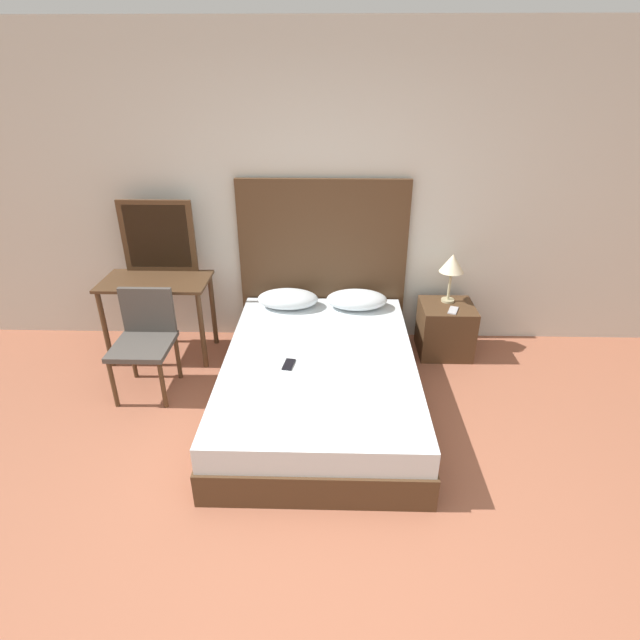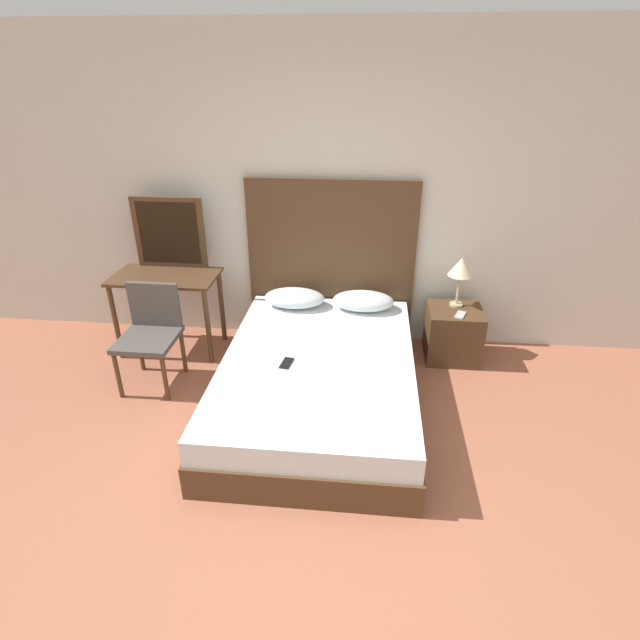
% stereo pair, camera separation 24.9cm
% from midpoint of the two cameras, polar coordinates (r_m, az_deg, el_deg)
% --- Properties ---
extents(ground_plane, '(16.00, 16.00, 0.00)m').
position_cam_midpoint_polar(ground_plane, '(2.87, -2.87, -27.86)').
color(ground_plane, '#9E5B42').
extents(wall_back, '(10.00, 0.06, 2.70)m').
position_cam_midpoint_polar(wall_back, '(4.46, -0.74, 14.03)').
color(wall_back, silver).
rests_on(wall_back, ground_plane).
extents(bed, '(1.43, 2.13, 0.42)m').
position_cam_midpoint_polar(bed, '(3.83, -1.92, -6.93)').
color(bed, '#4C331E').
rests_on(bed, ground_plane).
extents(headboard, '(1.51, 0.05, 1.51)m').
position_cam_midpoint_polar(headboard, '(4.56, -1.25, 6.50)').
color(headboard, '#4C331E').
rests_on(headboard, ground_plane).
extents(pillow_left, '(0.54, 0.32, 0.16)m').
position_cam_midpoint_polar(pillow_left, '(4.46, -5.30, 2.39)').
color(pillow_left, silver).
rests_on(pillow_left, bed).
extents(pillow_right, '(0.54, 0.32, 0.16)m').
position_cam_midpoint_polar(pillow_right, '(4.43, 2.61, 2.32)').
color(pillow_right, silver).
rests_on(pillow_right, bed).
extents(phone_on_bed, '(0.09, 0.16, 0.01)m').
position_cam_midpoint_polar(phone_on_bed, '(3.63, -5.57, -5.11)').
color(phone_on_bed, black).
rests_on(phone_on_bed, bed).
extents(nightstand, '(0.46, 0.44, 0.47)m').
position_cam_midpoint_polar(nightstand, '(4.61, 12.62, -1.03)').
color(nightstand, '#4C331E').
rests_on(nightstand, ground_plane).
extents(table_lamp, '(0.21, 0.21, 0.44)m').
position_cam_midpoint_polar(table_lamp, '(4.45, 13.31, 6.13)').
color(table_lamp, tan).
rests_on(table_lamp, nightstand).
extents(phone_on_nightstand, '(0.12, 0.17, 0.01)m').
position_cam_midpoint_polar(phone_on_nightstand, '(4.41, 13.42, 1.06)').
color(phone_on_nightstand, '#B7B7BC').
rests_on(phone_on_nightstand, nightstand).
extents(vanity_desk, '(0.91, 0.50, 0.73)m').
position_cam_midpoint_polar(vanity_desk, '(4.57, -19.61, 2.81)').
color(vanity_desk, '#4C331E').
rests_on(vanity_desk, ground_plane).
extents(vanity_mirror, '(0.64, 0.03, 0.63)m').
position_cam_midpoint_polar(vanity_mirror, '(4.62, -19.54, 8.98)').
color(vanity_mirror, '#4C331E').
rests_on(vanity_mirror, vanity_desk).
extents(chair, '(0.44, 0.47, 0.81)m').
position_cam_midpoint_polar(chair, '(4.18, -21.00, -1.66)').
color(chair, '#4C4742').
rests_on(chair, ground_plane).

